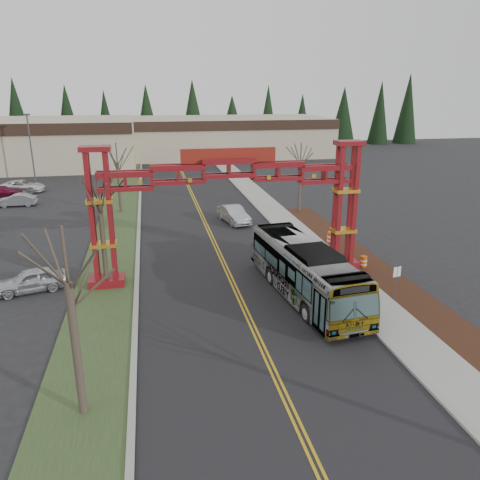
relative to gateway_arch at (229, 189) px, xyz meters
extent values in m
cube|color=black|center=(0.00, 7.00, -5.97)|extent=(12.00, 110.00, 0.02)
cube|color=#C49217|center=(-0.12, 7.00, -5.96)|extent=(0.12, 100.00, 0.01)
cube|color=#C49217|center=(0.12, 7.00, -5.96)|extent=(0.12, 100.00, 0.01)
cube|color=#969691|center=(6.15, 7.00, -5.91)|extent=(0.30, 110.00, 0.15)
cube|color=gray|center=(7.60, 7.00, -5.91)|extent=(2.60, 110.00, 0.14)
cube|color=#321910|center=(10.20, -8.00, -5.92)|extent=(2.60, 50.00, 0.12)
cube|color=#2D4221|center=(-8.00, 7.00, -5.94)|extent=(4.00, 110.00, 0.08)
cube|color=#969691|center=(-6.15, 7.00, -5.91)|extent=(0.30, 110.00, 0.15)
cube|color=maroon|center=(-8.00, 0.00, -5.68)|extent=(2.20, 1.60, 0.60)
cube|color=maroon|center=(-8.55, -0.35, -1.38)|extent=(0.28, 0.28, 8.00)
cube|color=maroon|center=(-7.45, -0.35, -1.38)|extent=(0.28, 0.28, 8.00)
cube|color=maroon|center=(-8.55, 0.35, -1.38)|extent=(0.28, 0.28, 8.00)
cube|color=maroon|center=(-7.45, 0.35, -1.38)|extent=(0.28, 0.28, 8.00)
cube|color=gold|center=(-8.00, 0.00, -3.18)|extent=(1.60, 1.10, 0.22)
cube|color=gold|center=(-8.00, 0.00, -0.38)|extent=(1.60, 1.10, 0.22)
cube|color=maroon|center=(-8.00, 0.00, 2.77)|extent=(1.80, 1.20, 0.30)
cube|color=maroon|center=(8.00, 0.00, -5.68)|extent=(2.20, 1.60, 0.60)
cube|color=maroon|center=(7.45, -0.35, -1.38)|extent=(0.28, 0.28, 8.00)
cube|color=maroon|center=(8.55, -0.35, -1.38)|extent=(0.28, 0.28, 8.00)
cube|color=maroon|center=(7.45, 0.35, -1.38)|extent=(0.28, 0.28, 8.00)
cube|color=maroon|center=(8.55, 0.35, -1.38)|extent=(0.28, 0.28, 8.00)
cube|color=gold|center=(8.00, 0.00, -3.18)|extent=(1.60, 1.10, 0.22)
cube|color=gold|center=(8.00, 0.00, -0.38)|extent=(1.60, 1.10, 0.22)
cube|color=maroon|center=(8.00, 0.00, 2.77)|extent=(1.80, 1.20, 0.30)
cube|color=maroon|center=(0.00, 0.00, 1.52)|extent=(16.00, 0.90, 1.00)
cube|color=maroon|center=(0.00, 0.00, 0.62)|extent=(16.00, 0.90, 0.60)
cube|color=maroon|center=(0.00, 0.00, 2.17)|extent=(6.00, 0.25, 0.90)
cube|color=#B8AB8C|center=(10.00, 62.00, -2.48)|extent=(38.00, 20.00, 7.00)
cube|color=black|center=(10.00, 51.90, 0.22)|extent=(38.00, 0.40, 1.60)
cone|color=black|center=(-29.50, 74.00, 0.52)|extent=(5.60, 5.60, 13.00)
cylinder|color=#382D26|center=(-29.50, 74.00, -5.18)|extent=(0.80, 0.80, 1.60)
cone|color=black|center=(-21.00, 74.00, 0.52)|extent=(5.60, 5.60, 13.00)
cylinder|color=#382D26|center=(-21.00, 74.00, -5.18)|extent=(0.80, 0.80, 1.60)
cone|color=black|center=(-12.50, 74.00, 0.52)|extent=(5.60, 5.60, 13.00)
cylinder|color=#382D26|center=(-12.50, 74.00, -5.18)|extent=(0.80, 0.80, 1.60)
cone|color=black|center=(-4.00, 74.00, 0.52)|extent=(5.60, 5.60, 13.00)
cylinder|color=#382D26|center=(-4.00, 74.00, -5.18)|extent=(0.80, 0.80, 1.60)
cone|color=black|center=(4.50, 74.00, 0.52)|extent=(5.60, 5.60, 13.00)
cylinder|color=#382D26|center=(4.50, 74.00, -5.18)|extent=(0.80, 0.80, 1.60)
cone|color=black|center=(13.00, 74.00, 0.52)|extent=(5.60, 5.60, 13.00)
cylinder|color=#382D26|center=(13.00, 74.00, -5.18)|extent=(0.80, 0.80, 1.60)
cone|color=black|center=(21.50, 74.00, 0.52)|extent=(5.60, 5.60, 13.00)
cylinder|color=#382D26|center=(21.50, 74.00, -5.18)|extent=(0.80, 0.80, 1.60)
cone|color=black|center=(30.00, 74.00, 0.52)|extent=(5.60, 5.60, 13.00)
cylinder|color=#382D26|center=(30.00, 74.00, -5.18)|extent=(0.80, 0.80, 1.60)
cone|color=black|center=(38.50, 74.00, 0.52)|extent=(5.60, 5.60, 13.00)
cylinder|color=#382D26|center=(38.50, 74.00, -5.18)|extent=(0.80, 0.80, 1.60)
cone|color=black|center=(47.00, 74.00, 0.52)|extent=(5.60, 5.60, 13.00)
cylinder|color=#382D26|center=(47.00, 74.00, -5.18)|extent=(0.80, 0.80, 1.60)
cone|color=black|center=(55.50, 74.00, 0.52)|extent=(5.60, 5.60, 13.00)
cylinder|color=#382D26|center=(55.50, 74.00, -5.18)|extent=(0.80, 0.80, 1.60)
imported|color=#B2B5BA|center=(3.92, -4.00, -4.31)|extent=(4.03, 12.21, 3.34)
imported|color=#A5A8AD|center=(2.71, 13.21, -5.19)|extent=(2.64, 5.04, 1.58)
imported|color=#B9BEC1|center=(-12.57, 0.00, -5.25)|extent=(4.59, 2.82, 1.46)
imported|color=maroon|center=(-21.96, 29.29, -5.33)|extent=(4.58, 2.01, 1.31)
imported|color=#9A9DA1|center=(-19.19, 24.21, -5.31)|extent=(4.09, 1.47, 1.34)
imported|color=white|center=(-20.32, 31.84, -5.25)|extent=(5.69, 3.50, 1.47)
cylinder|color=#382D26|center=(-8.00, -12.79, -3.22)|extent=(0.32, 0.32, 5.53)
cylinder|color=#382D26|center=(-8.00, -12.79, 0.55)|extent=(0.12, 0.12, 2.20)
cylinder|color=#382D26|center=(-8.00, -0.21, -3.24)|extent=(0.30, 0.30, 5.48)
cylinder|color=#382D26|center=(-8.00, -0.21, 0.45)|extent=(0.11, 0.11, 2.10)
cylinder|color=#382D26|center=(-8.00, 19.24, -3.46)|extent=(0.31, 0.31, 5.05)
cylinder|color=#382D26|center=(-8.00, 19.24, 0.04)|extent=(0.12, 0.12, 2.15)
cylinder|color=#382D26|center=(10.00, 15.80, -3.44)|extent=(0.31, 0.31, 5.08)
cylinder|color=#382D26|center=(10.00, 15.80, 0.05)|extent=(0.11, 0.11, 2.10)
cylinder|color=#3F3F44|center=(-20.27, 38.55, -1.56)|extent=(0.20, 0.20, 8.85)
cube|color=#3F3F44|center=(-20.27, 38.55, 2.96)|extent=(0.79, 0.39, 0.25)
cylinder|color=#3F3F44|center=(8.93, -5.86, -4.86)|extent=(0.06, 0.06, 2.24)
cube|color=white|center=(8.93, -5.86, -4.05)|extent=(0.51, 0.14, 0.61)
cylinder|color=#D44C0B|center=(9.56, -0.32, -5.53)|extent=(0.47, 0.47, 0.90)
cylinder|color=white|center=(9.56, -0.32, -5.40)|extent=(0.49, 0.49, 0.11)
cylinder|color=white|center=(9.56, -0.32, -5.67)|extent=(0.49, 0.49, 0.11)
cylinder|color=#D44C0B|center=(9.34, 1.56, -5.44)|extent=(0.56, 0.56, 1.08)
cylinder|color=white|center=(9.34, 1.56, -5.28)|extent=(0.58, 0.58, 0.13)
cylinder|color=white|center=(9.34, 1.56, -5.60)|extent=(0.58, 0.58, 0.13)
cylinder|color=#D44C0B|center=(9.25, 5.13, -5.44)|extent=(0.56, 0.56, 1.08)
cylinder|color=white|center=(9.25, 5.13, -5.28)|extent=(0.58, 0.58, 0.13)
cylinder|color=white|center=(9.25, 5.13, -5.61)|extent=(0.58, 0.58, 0.13)
camera|label=1|loc=(-4.95, -28.99, 6.07)|focal=35.00mm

